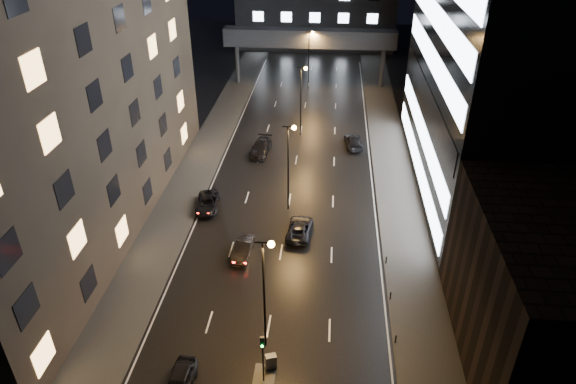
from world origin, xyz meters
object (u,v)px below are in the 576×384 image
car_toward_a (300,228)px  utility_cabinet (271,362)px  car_away_c (207,203)px  car_toward_b (353,141)px  car_away_d (261,148)px  car_away_b (243,249)px  car_away_a (180,383)px

car_toward_a → utility_cabinet: size_ratio=4.13×
car_away_c → utility_cabinet: car_away_c is taller
car_toward_b → car_away_d: bearing=8.2°
car_away_c → car_away_b: bearing=-63.4°
car_away_a → utility_cabinet: size_ratio=3.57×
car_away_a → car_toward_b: 43.63m
utility_cabinet → car_away_c: bearing=95.6°
car_away_c → car_toward_a: bearing=-27.8°
car_away_b → utility_cabinet: (4.33, -13.48, 0.06)m
car_away_c → utility_cabinet: (9.70, -21.52, 0.07)m
car_away_b → utility_cabinet: bearing=-68.5°
car_away_b → utility_cabinet: 14.16m
car_away_c → car_toward_a: (10.62, -3.99, 0.01)m
car_away_a → car_away_b: bearing=84.2°
car_toward_a → utility_cabinet: bearing=91.2°
car_away_a → car_away_d: (0.64, 38.34, 0.06)m
car_away_c → car_away_a: bearing=-89.0°
car_away_a → car_away_c: (-3.43, 23.96, -0.05)m
car_away_d → utility_cabinet: car_away_d is taller
car_away_c → car_away_d: (4.07, 14.38, 0.11)m
utility_cabinet → car_away_d: bearing=80.3°
car_toward_a → car_away_c: bearing=-16.4°
car_toward_a → car_away_d: bearing=-66.1°
car_away_c → car_toward_a: car_toward_a is taller
car_away_a → utility_cabinet: (6.27, 2.44, 0.01)m
car_away_d → car_toward_b: size_ratio=1.06×
car_away_c → car_toward_b: size_ratio=0.95×
car_away_a → car_away_c: bearing=99.3°
car_toward_a → utility_cabinet: 17.55m
car_away_d → utility_cabinet: size_ratio=4.51×
car_away_a → utility_cabinet: bearing=22.4°
car_away_b → car_away_c: 9.67m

